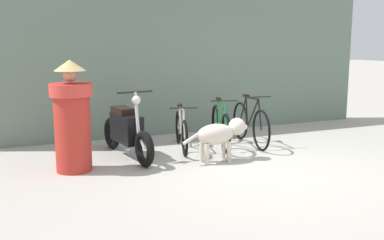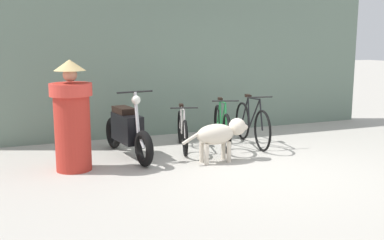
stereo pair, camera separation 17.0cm
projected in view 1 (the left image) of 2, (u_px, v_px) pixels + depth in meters
The scene contains 8 objects.
ground_plane at pixel (265, 169), 6.64m from camera, with size 60.00×60.00×0.00m, color #ADA89E.
shop_wall_back at pixel (186, 50), 9.09m from camera, with size 8.34×0.20×3.39m.
bicycle_0 at pixel (181, 131), 7.80m from camera, with size 0.55×1.56×0.79m.
bicycle_1 at pixel (220, 126), 8.04m from camera, with size 0.60×1.66×0.88m.
bicycle_2 at pixel (250, 124), 8.16m from camera, with size 0.46×1.70×0.93m.
motorcycle at pixel (127, 131), 7.26m from camera, with size 0.58×1.90×1.12m.
stray_dog at pixel (221, 134), 7.00m from camera, with size 1.15×0.36×0.67m.
person_in_robes at pixel (72, 117), 6.41m from camera, with size 0.79×0.79×1.61m.
Camera 1 is at (-3.52, -5.47, 1.87)m, focal length 42.00 mm.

